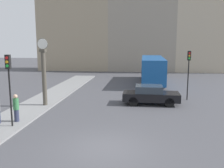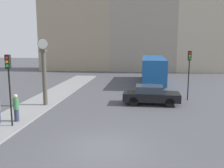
% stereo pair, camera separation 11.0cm
% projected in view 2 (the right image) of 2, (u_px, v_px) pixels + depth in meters
% --- Properties ---
extents(ground_plane, '(120.00, 120.00, 0.00)m').
position_uv_depth(ground_plane, '(103.00, 148.00, 11.32)').
color(ground_plane, '#47474C').
extents(sidewalk_corner, '(2.76, 24.95, 0.11)m').
position_uv_depth(sidewalk_corner, '(54.00, 95.00, 22.35)').
color(sidewalk_corner, gray).
rests_on(sidewalk_corner, ground_plane).
extents(building_row, '(31.22, 5.00, 14.93)m').
position_uv_depth(building_row, '(133.00, 28.00, 40.78)').
color(building_row, gray).
rests_on(building_row, ground_plane).
extents(sedan_car, '(4.27, 1.81, 1.45)m').
position_uv_depth(sedan_car, '(151.00, 95.00, 19.13)').
color(sedan_car, black).
rests_on(sedan_car, ground_plane).
extents(bus_distant, '(2.46, 9.89, 2.97)m').
position_uv_depth(bus_distant, '(153.00, 69.00, 28.78)').
color(bus_distant, '#195199').
rests_on(bus_distant, ground_plane).
extents(traffic_light_near, '(0.26, 0.24, 3.96)m').
position_uv_depth(traffic_light_near, '(9.00, 76.00, 13.48)').
color(traffic_light_near, black).
rests_on(traffic_light_near, sidewalk_corner).
extents(traffic_light_far, '(0.26, 0.24, 4.03)m').
position_uv_depth(traffic_light_far, '(189.00, 65.00, 20.09)').
color(traffic_light_far, black).
rests_on(traffic_light_far, ground_plane).
extents(street_clock, '(0.80, 0.42, 4.89)m').
position_uv_depth(street_clock, '(44.00, 73.00, 18.20)').
color(street_clock, '#4C473D').
rests_on(street_clock, sidewalk_corner).
extents(pedestrian_green_hoodie, '(0.33, 0.33, 1.63)m').
position_uv_depth(pedestrian_green_hoodie, '(16.00, 108.00, 14.64)').
color(pedestrian_green_hoodie, '#2D334C').
rests_on(pedestrian_green_hoodie, sidewalk_corner).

